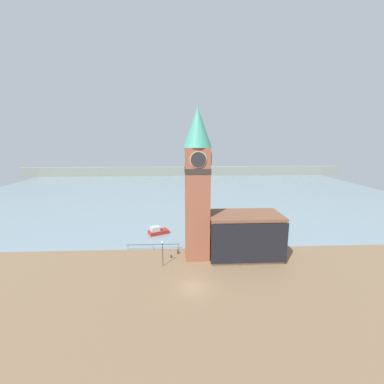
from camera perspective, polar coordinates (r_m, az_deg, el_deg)
ground_plane at (r=38.55m, az=0.51°, el=-20.39°), size 160.00×160.00×0.00m
water at (r=107.66m, az=-1.70°, el=0.73°), size 160.00×120.00×0.00m
far_shoreline at (r=146.79m, az=-2.00°, el=4.67°), size 180.00×3.00×5.00m
pier_railing at (r=49.71m, az=-8.63°, el=-11.57°), size 10.01×0.08×1.09m
clock_tower at (r=42.90m, az=1.19°, el=2.38°), size 4.69×4.69×25.46m
pier_building at (r=46.43m, az=11.57°, el=-9.42°), size 12.55×7.16×7.83m
boat_near at (r=57.46m, az=-7.66°, el=-8.59°), size 4.73×3.76×1.79m
mooring_bollard_near at (r=47.84m, az=-3.16°, el=-13.05°), size 0.32×0.32×0.85m
mooring_bollard_far at (r=46.51m, az=-4.65°, el=-14.02°), size 0.27×0.27×0.60m
lamp_post at (r=42.87m, az=-6.55°, el=-12.47°), size 0.32×0.32×4.32m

